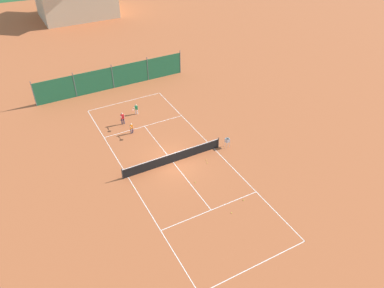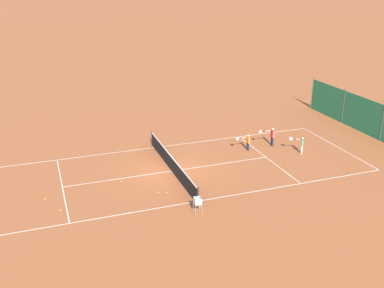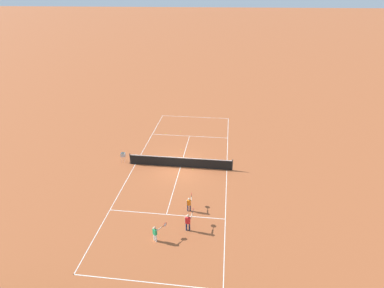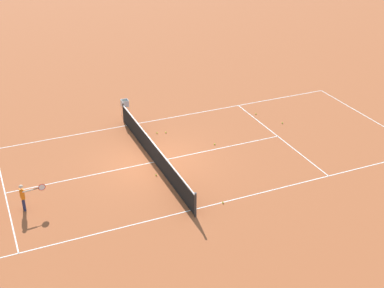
# 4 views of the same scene
# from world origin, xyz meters

# --- Properties ---
(ground_plane) EXTENTS (600.00, 600.00, 0.00)m
(ground_plane) POSITION_xyz_m (0.00, 0.00, 0.00)
(ground_plane) COLOR #A8542D
(court_line_markings) EXTENTS (8.25, 23.85, 0.01)m
(court_line_markings) POSITION_xyz_m (0.00, 0.00, 0.00)
(court_line_markings) COLOR white
(court_line_markings) RESTS_ON ground
(tennis_net) EXTENTS (9.18, 0.08, 1.06)m
(tennis_net) POSITION_xyz_m (0.00, 0.00, 0.50)
(tennis_net) COLOR #2D2D2D
(tennis_net) RESTS_ON ground
(player_near_service) EXTENTS (0.49, 1.05, 1.31)m
(player_near_service) POSITION_xyz_m (-1.71, 7.73, 0.76)
(player_near_service) COLOR #23284C
(player_near_service) RESTS_ON ground
(player_far_baseline) EXTENTS (0.38, 0.97, 1.12)m
(player_far_baseline) POSITION_xyz_m (-1.52, 5.78, 0.66)
(player_far_baseline) COLOR #23284C
(player_far_baseline) RESTS_ON ground
(player_near_baseline) EXTENTS (0.80, 0.79, 1.14)m
(player_near_baseline) POSITION_xyz_m (0.16, 8.88, 0.67)
(player_near_baseline) COLOR white
(player_near_baseline) RESTS_ON ground
(tennis_ball_far_corner) EXTENTS (0.07, 0.07, 0.07)m
(tennis_ball_far_corner) POSITION_xyz_m (-1.15, 0.34, 0.03)
(tennis_ball_far_corner) COLOR #CCE033
(tennis_ball_far_corner) RESTS_ON ground
(tennis_ball_by_net_right) EXTENTS (0.07, 0.07, 0.07)m
(tennis_ball_by_net_right) POSITION_xyz_m (2.68, -6.70, 0.03)
(tennis_ball_by_net_right) COLOR #CCE033
(tennis_ball_by_net_right) RESTS_ON ground
(tennis_ball_service_box) EXTENTS (0.07, 0.07, 0.07)m
(tennis_ball_service_box) POSITION_xyz_m (-4.16, -1.35, 0.03)
(tennis_ball_service_box) COLOR #CCE033
(tennis_ball_service_box) RESTS_ON ground
(tennis_ball_alley_left) EXTENTS (0.07, 0.07, 0.07)m
(tennis_ball_alley_left) POSITION_xyz_m (1.16, -7.38, 0.03)
(tennis_ball_alley_left) COLOR #CCE033
(tennis_ball_alley_left) RESTS_ON ground
(tennis_ball_mid_court) EXTENTS (0.07, 0.07, 0.07)m
(tennis_ball_mid_court) POSITION_xyz_m (0.43, -3.19, 0.03)
(tennis_ball_mid_court) COLOR #CCE033
(tennis_ball_mid_court) RESTS_ON ground
(tennis_ball_near_corner) EXTENTS (0.07, 0.07, 0.07)m
(tennis_ball_near_corner) POSITION_xyz_m (2.64, -1.10, 0.03)
(tennis_ball_near_corner) COLOR #CCE033
(tennis_ball_near_corner) RESTS_ON ground
(tennis_ball_by_net_left) EXTENTS (0.07, 0.07, 0.07)m
(tennis_ball_by_net_left) POSITION_xyz_m (2.52, -1.52, 0.03)
(tennis_ball_by_net_left) COLOR #CCE033
(tennis_ball_by_net_left) RESTS_ON ground
(ball_hopper) EXTENTS (0.36, 0.36, 0.89)m
(ball_hopper) POSITION_xyz_m (5.29, -0.31, 0.66)
(ball_hopper) COLOR #B7B7BC
(ball_hopper) RESTS_ON ground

